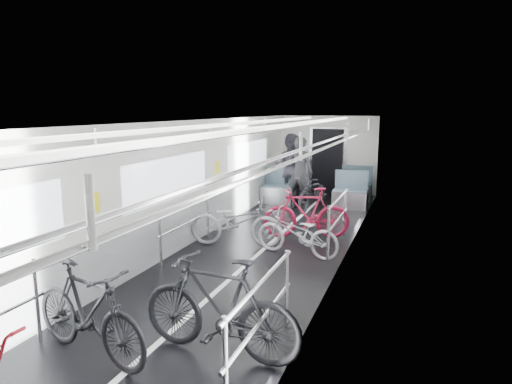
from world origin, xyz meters
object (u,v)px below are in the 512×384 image
(bike_left_far, at_px, (236,222))
(person_standing, at_px, (300,173))
(bike_right_far, at_px, (306,213))
(bike_aisle, at_px, (313,193))
(bike_left_mid, at_px, (88,311))
(bike_right_mid, at_px, (297,233))
(person_seated, at_px, (290,168))
(bike_right_near, at_px, (219,306))

(bike_left_far, distance_m, person_standing, 3.74)
(bike_right_far, bearing_deg, bike_aisle, 171.72)
(bike_aisle, bearing_deg, bike_left_mid, -85.26)
(bike_right_far, xyz_separation_m, person_standing, (-0.84, 2.73, 0.43))
(bike_right_mid, relative_size, bike_aisle, 0.93)
(bike_right_mid, xyz_separation_m, person_seated, (-1.45, 4.73, 0.54))
(bike_left_mid, distance_m, bike_right_mid, 4.24)
(bike_left_mid, relative_size, bike_right_mid, 1.09)
(bike_right_far, distance_m, person_seated, 3.84)
(bike_left_mid, bearing_deg, person_seated, 15.79)
(person_standing, relative_size, person_seated, 0.99)
(bike_right_mid, distance_m, person_standing, 4.04)
(bike_left_mid, bearing_deg, bike_right_mid, -2.19)
(bike_left_mid, height_order, bike_right_mid, bike_left_mid)
(bike_right_mid, xyz_separation_m, bike_aisle, (-0.56, 3.79, 0.03))
(bike_left_mid, bearing_deg, bike_right_far, 2.34)
(bike_right_mid, xyz_separation_m, person_standing, (-0.94, 3.89, 0.54))
(bike_right_near, distance_m, bike_right_mid, 3.56)
(bike_left_mid, xyz_separation_m, person_seated, (-0.26, 8.80, 0.44))
(person_seated, bearing_deg, person_standing, 121.87)
(bike_left_far, height_order, bike_aisle, bike_left_far)
(bike_right_mid, relative_size, person_standing, 0.84)
(bike_right_far, bearing_deg, person_standing, 178.88)
(bike_right_near, bearing_deg, bike_left_mid, -64.55)
(bike_aisle, bearing_deg, bike_left_far, -91.61)
(bike_left_mid, xyz_separation_m, bike_right_far, (1.09, 5.23, 0.00))
(bike_right_far, xyz_separation_m, bike_aisle, (-0.46, 2.63, -0.07))
(bike_right_near, bearing_deg, person_seated, -165.84)
(bike_left_mid, relative_size, person_standing, 0.91)
(bike_right_mid, bearing_deg, bike_left_mid, -5.65)
(bike_right_near, distance_m, person_seated, 8.44)
(bike_right_near, bearing_deg, bike_right_far, -174.06)
(bike_left_far, xyz_separation_m, bike_aisle, (0.69, 3.59, -0.02))
(bike_right_near, height_order, bike_aisle, bike_right_near)
(bike_aisle, height_order, person_standing, person_standing)
(bike_right_mid, distance_m, bike_right_far, 1.17)
(bike_left_far, relative_size, bike_aisle, 1.04)
(person_standing, bearing_deg, bike_right_near, 107.38)
(person_standing, height_order, person_seated, person_seated)
(bike_left_far, distance_m, bike_right_mid, 1.27)
(bike_left_far, height_order, person_standing, person_standing)
(bike_left_mid, height_order, person_seated, person_seated)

